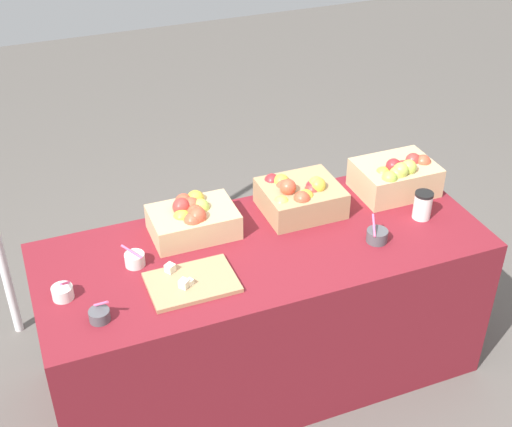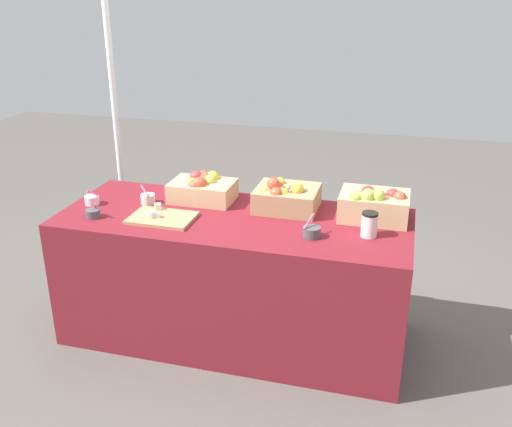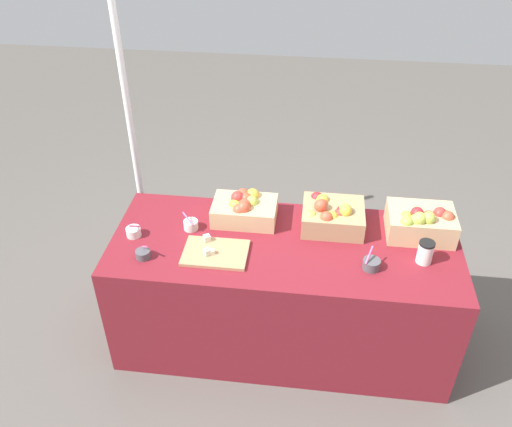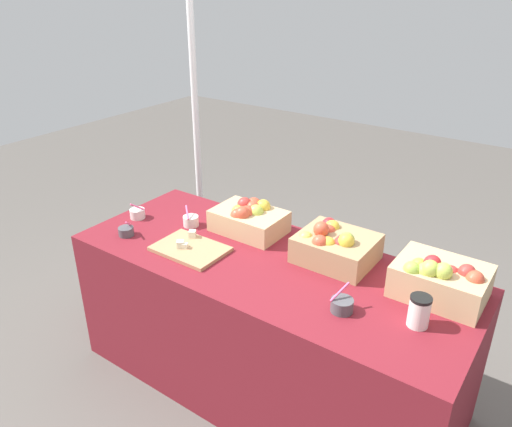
# 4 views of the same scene
# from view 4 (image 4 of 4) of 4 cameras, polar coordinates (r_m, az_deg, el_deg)

# --- Properties ---
(ground_plane) EXTENTS (10.00, 10.00, 0.00)m
(ground_plane) POSITION_cam_4_polar(r_m,az_deg,el_deg) (2.78, 1.18, -18.60)
(ground_plane) COLOR #56514C
(table) EXTENTS (1.90, 0.76, 0.74)m
(table) POSITION_cam_4_polar(r_m,az_deg,el_deg) (2.54, 1.26, -12.59)
(table) COLOR maroon
(table) RESTS_ON ground_plane
(apple_crate_left) EXTENTS (0.36, 0.27, 0.19)m
(apple_crate_left) POSITION_cam_4_polar(r_m,az_deg,el_deg) (2.17, 20.32, -7.01)
(apple_crate_left) COLOR tan
(apple_crate_left) RESTS_ON table
(apple_crate_middle) EXTENTS (0.34, 0.30, 0.18)m
(apple_crate_middle) POSITION_cam_4_polar(r_m,az_deg,el_deg) (2.32, 9.00, -3.61)
(apple_crate_middle) COLOR tan
(apple_crate_middle) RESTS_ON table
(apple_crate_right) EXTENTS (0.36, 0.25, 0.17)m
(apple_crate_right) POSITION_cam_4_polar(r_m,az_deg,el_deg) (2.56, -0.85, -0.49)
(apple_crate_right) COLOR tan
(apple_crate_right) RESTS_ON table
(cutting_board_front) EXTENTS (0.34, 0.24, 0.05)m
(cutting_board_front) POSITION_cam_4_polar(r_m,az_deg,el_deg) (2.43, -7.54, -3.96)
(cutting_board_front) COLOR tan
(cutting_board_front) RESTS_ON table
(sample_bowl_near) EXTENTS (0.08, 0.08, 0.10)m
(sample_bowl_near) POSITION_cam_4_polar(r_m,az_deg,el_deg) (2.79, -13.38, 0.01)
(sample_bowl_near) COLOR silver
(sample_bowl_near) RESTS_ON table
(sample_bowl_mid) EXTENTS (0.08, 0.08, 0.10)m
(sample_bowl_mid) POSITION_cam_4_polar(r_m,az_deg,el_deg) (2.62, -14.60, -1.96)
(sample_bowl_mid) COLOR #4C4C51
(sample_bowl_mid) RESTS_ON table
(sample_bowl_far) EXTENTS (0.09, 0.10, 0.11)m
(sample_bowl_far) POSITION_cam_4_polar(r_m,az_deg,el_deg) (2.02, 9.78, -10.25)
(sample_bowl_far) COLOR #4C4C51
(sample_bowl_far) RESTS_ON table
(sample_bowl_extra) EXTENTS (0.09, 0.09, 0.10)m
(sample_bowl_extra) POSITION_cam_4_polar(r_m,az_deg,el_deg) (2.65, -7.45, -0.82)
(sample_bowl_extra) COLOR silver
(sample_bowl_extra) RESTS_ON table
(coffee_cup) EXTENTS (0.08, 0.08, 0.13)m
(coffee_cup) POSITION_cam_4_polar(r_m,az_deg,el_deg) (1.99, 18.13, -10.56)
(coffee_cup) COLOR silver
(coffee_cup) RESTS_ON table
(tent_pole) EXTENTS (0.04, 0.04, 2.05)m
(tent_pole) POSITION_cam_4_polar(r_m,az_deg,el_deg) (3.34, -6.82, 9.54)
(tent_pole) COLOR white
(tent_pole) RESTS_ON ground_plane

